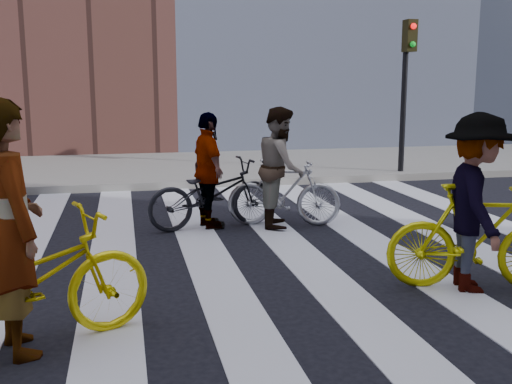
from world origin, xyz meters
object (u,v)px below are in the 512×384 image
object	(u,v)px
bike_yellow_right	(478,237)
rider_rear	(208,171)
traffic_signal	(407,71)
bike_silver_mid	(284,192)
bike_dark_rear	(212,194)
rider_left	(11,229)
rider_right	(476,203)
bike_yellow_left	(23,284)
rider_mid	(281,167)

from	to	relation	value
bike_yellow_right	rider_rear	bearing A→B (deg)	52.56
traffic_signal	bike_silver_mid	xyz separation A→B (m)	(-3.64, -3.63, -1.79)
bike_silver_mid	bike_dark_rear	distance (m)	1.03
traffic_signal	bike_dark_rear	bearing A→B (deg)	-142.79
traffic_signal	rider_left	world-z (taller)	traffic_signal
rider_rear	rider_right	bearing A→B (deg)	-155.89
bike_yellow_left	rider_right	xyz separation A→B (m)	(4.15, 0.51, 0.35)
bike_silver_mid	rider_right	world-z (taller)	rider_right
bike_silver_mid	bike_dark_rear	xyz separation A→B (m)	(-1.03, 0.09, 0.00)
traffic_signal	rider_mid	distance (m)	5.37
bike_yellow_right	rider_left	world-z (taller)	rider_left
rider_rear	bike_dark_rear	bearing A→B (deg)	-100.96
rider_mid	rider_right	bearing A→B (deg)	-143.33
rider_mid	rider_right	world-z (taller)	rider_right
bike_yellow_left	rider_left	distance (m)	0.44
bike_silver_mid	rider_rear	distance (m)	1.13
bike_yellow_right	rider_rear	world-z (taller)	rider_rear
bike_yellow_left	traffic_signal	bearing A→B (deg)	-66.00
bike_yellow_left	bike_dark_rear	distance (m)	4.15
bike_yellow_left	rider_left	bearing A→B (deg)	66.86
traffic_signal	bike_yellow_left	distance (m)	9.96
rider_left	rider_right	world-z (taller)	rider_left
bike_silver_mid	rider_right	size ratio (longest dim) A/B	0.92
bike_silver_mid	rider_rear	bearing A→B (deg)	100.86
rider_rear	rider_mid	bearing A→B (deg)	-105.96
bike_yellow_left	bike_silver_mid	xyz separation A→B (m)	(3.03, 3.55, -0.05)
traffic_signal	rider_right	distance (m)	7.27
bike_dark_rear	rider_left	xyz separation A→B (m)	(-2.05, -3.64, 0.48)
bike_dark_rear	rider_rear	xyz separation A→B (m)	(-0.05, -0.00, 0.33)
rider_left	rider_right	xyz separation A→B (m)	(4.20, 0.51, -0.09)
rider_left	rider_rear	distance (m)	4.16
rider_right	rider_rear	size ratio (longest dim) A/B	1.08
bike_yellow_right	rider_rear	distance (m)	3.87
bike_yellow_left	bike_yellow_right	distance (m)	4.23
rider_rear	bike_yellow_left	bearing A→B (deg)	140.88
rider_left	rider_mid	size ratio (longest dim) A/B	1.13
bike_yellow_left	bike_silver_mid	bearing A→B (deg)	-63.59
rider_left	rider_right	size ratio (longest dim) A/B	1.10
rider_mid	bike_yellow_left	bearing A→B (deg)	155.65
traffic_signal	bike_yellow_right	distance (m)	7.33
bike_silver_mid	rider_left	bearing A→B (deg)	154.71
bike_silver_mid	rider_left	size ratio (longest dim) A/B	0.84
rider_right	rider_rear	bearing A→B (deg)	51.95
rider_left	bike_dark_rear	bearing A→B (deg)	-52.50
traffic_signal	bike_yellow_right	size ratio (longest dim) A/B	1.86
traffic_signal	rider_mid	size ratio (longest dim) A/B	1.94
traffic_signal	rider_left	xyz separation A→B (m)	(-6.72, -7.18, -1.31)
bike_yellow_right	bike_yellow_left	bearing A→B (deg)	113.76
bike_yellow_right	bike_dark_rear	size ratio (longest dim) A/B	0.95
bike_yellow_right	rider_right	world-z (taller)	rider_right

